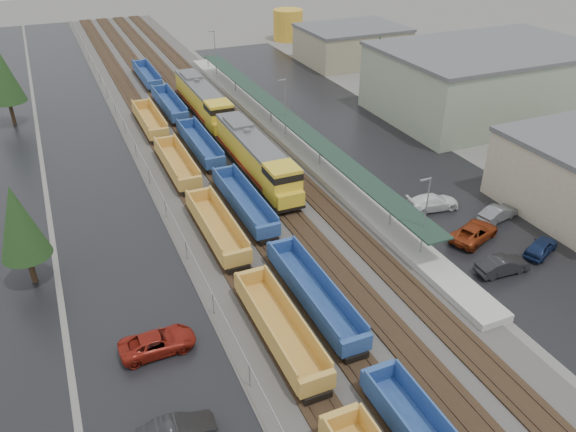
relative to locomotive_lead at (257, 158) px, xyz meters
name	(u,v)px	position (x,y,z in m)	size (l,w,h in m)	color
ballast_strip	(195,124)	(-2.00, 19.19, -2.46)	(20.00, 160.00, 0.08)	#302D2B
trackbed	(195,123)	(-2.00, 19.19, -2.34)	(14.60, 160.00, 0.22)	black
west_parking_lot	(83,141)	(-17.00, 19.19, -2.49)	(10.00, 160.00, 0.02)	black
east_commuter_lot	(349,128)	(17.00, 9.19, -2.49)	(16.00, 100.00, 0.02)	black
station_platform	(285,134)	(7.50, 9.20, -1.77)	(3.00, 80.00, 8.00)	#9E9B93
chainlink_fence	(126,127)	(-11.50, 17.63, -0.89)	(0.08, 160.04, 2.02)	gray
industrial_buildings	(483,90)	(35.76, 5.04, 1.75)	(32.52, 75.30, 9.50)	gray
tree_west_near	(18,222)	(-24.00, -10.81, 3.32)	(3.96, 3.96, 9.00)	#332316
tree_west_far	(2,74)	(-25.00, 29.19, 4.62)	(4.84, 4.84, 11.00)	#332316
tree_east	(378,60)	(26.00, 17.19, 3.97)	(4.40, 4.40, 10.00)	#332316
locomotive_lead	(257,158)	(0.00, 0.00, 0.00)	(3.16, 20.83, 4.72)	black
locomotive_trail	(204,101)	(0.00, 21.00, 0.00)	(3.16, 20.83, 4.72)	black
well_string_yellow	(244,272)	(-8.00, -17.97, -1.36)	(2.58, 88.49, 2.29)	gold
well_string_blue	(244,202)	(-4.00, -6.76, -1.39)	(2.45, 110.65, 2.18)	navy
storage_tank	(288,25)	(30.16, 60.13, 0.66)	(6.32, 6.32, 6.32)	gold
parked_car_west_b	(177,431)	(-16.85, -30.96, -1.73)	(4.66, 1.62, 1.53)	black
parked_car_west_c	(158,343)	(-16.29, -23.02, -1.76)	(5.36, 2.47, 1.49)	maroon
parked_car_east_a	(502,265)	(12.61, -25.44, -1.72)	(4.73, 1.65, 1.56)	black
parked_car_east_b	(474,232)	(13.91, -20.25, -1.72)	(5.59, 2.58, 1.55)	maroon
parked_car_east_c	(433,202)	(13.86, -13.94, -1.71)	(5.46, 2.22, 1.58)	white
parked_car_east_d	(541,247)	(17.81, -24.58, -1.77)	(4.31, 1.73, 1.47)	#122045
parked_car_east_e	(498,213)	(18.48, -18.28, -1.76)	(4.48, 1.56, 1.48)	#5A5E60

